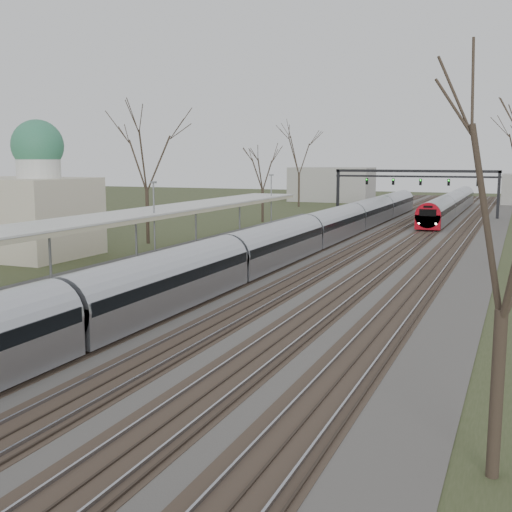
% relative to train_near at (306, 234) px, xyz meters
% --- Properties ---
extents(track_bed, '(24.00, 160.00, 0.22)m').
position_rel_train_near_xyz_m(track_bed, '(2.76, 6.57, -1.42)').
color(track_bed, '#474442').
rests_on(track_bed, ground).
extents(platform, '(3.50, 69.00, 1.00)m').
position_rel_train_near_xyz_m(platform, '(-6.55, -10.93, -0.98)').
color(platform, '#9E9B93').
rests_on(platform, ground).
extents(canopy, '(4.10, 50.00, 3.11)m').
position_rel_train_near_xyz_m(canopy, '(-6.55, -15.44, 2.45)').
color(canopy, slate).
rests_on(canopy, platform).
extents(dome_building, '(10.00, 8.00, 10.30)m').
position_rel_train_near_xyz_m(dome_building, '(-19.21, -10.43, 2.24)').
color(dome_building, beige).
rests_on(dome_building, ground).
extents(signal_gantry, '(21.00, 0.59, 6.08)m').
position_rel_train_near_xyz_m(signal_gantry, '(2.79, 36.56, 3.43)').
color(signal_gantry, black).
rests_on(signal_gantry, ground).
extents(tree_west_far, '(5.50, 5.50, 11.33)m').
position_rel_train_near_xyz_m(tree_west_far, '(-14.50, -0.43, 6.54)').
color(tree_west_far, '#2D231C').
rests_on(tree_west_far, ground).
extents(tree_east_near, '(4.50, 4.50, 9.27)m').
position_rel_train_near_xyz_m(tree_east_near, '(15.50, -33.43, 5.08)').
color(tree_east_near, '#2D231C').
rests_on(tree_east_near, ground).
extents(train_near, '(2.62, 90.21, 3.05)m').
position_rel_train_near_xyz_m(train_near, '(0.00, 0.00, 0.00)').
color(train_near, '#9C9EA6').
rests_on(train_near, ground).
extents(train_far, '(2.62, 45.21, 3.05)m').
position_rel_train_near_xyz_m(train_far, '(7.00, 40.39, 0.00)').
color(train_far, '#9C9EA6').
rests_on(train_far, ground).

